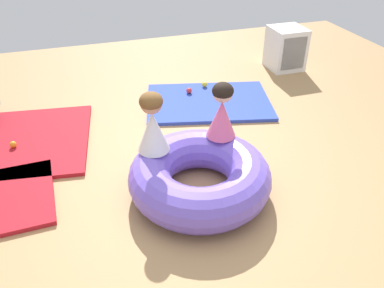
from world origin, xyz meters
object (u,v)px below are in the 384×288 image
inflatable_cushion (200,176)px  play_ball_yellow (205,84)px  play_ball_red (189,91)px  child_in_pink (222,111)px  storage_cube (287,49)px  child_in_white (152,123)px  play_ball_orange (13,144)px

inflatable_cushion → play_ball_yellow: size_ratio=17.69×
play_ball_red → play_ball_yellow: play_ball_red is taller
child_in_pink → storage_cube: bearing=68.0°
play_ball_red → play_ball_yellow: (0.24, 0.11, -0.00)m
child_in_pink → play_ball_yellow: bearing=95.4°
play_ball_yellow → play_ball_red: bearing=-154.6°
play_ball_yellow → storage_cube: (1.29, 0.31, 0.21)m
child_in_white → storage_cube: size_ratio=0.90×
storage_cube → child_in_pink: bearing=-132.1°
play_ball_red → storage_cube: 1.60m
inflatable_cushion → storage_cube: size_ratio=2.05×
child_in_pink → play_ball_orange: bearing=174.3°
inflatable_cushion → play_ball_red: inflatable_cushion is taller
child_in_pink → child_in_white: bearing=-156.8°
inflatable_cushion → play_ball_orange: (-1.49, 1.13, -0.10)m
child_in_white → play_ball_red: bearing=-145.0°
play_ball_orange → storage_cube: storage_cube is taller
child_in_pink → play_ball_yellow: child_in_pink is taller
child_in_white → play_ball_red: 1.75m
child_in_pink → play_ball_orange: 2.03m
play_ball_orange → storage_cube: bearing=16.5°
child_in_pink → play_ball_red: child_in_pink is taller
inflatable_cushion → storage_cube: 2.93m
play_ball_orange → child_in_white: bearing=-36.9°
inflatable_cushion → child_in_white: bearing=142.0°
child_in_pink → storage_cube: 2.55m
storage_cube → play_ball_yellow: bearing=-166.5°
child_in_pink → play_ball_orange: size_ratio=7.68×
storage_cube → play_ball_red: bearing=-164.5°
inflatable_cushion → play_ball_orange: size_ratio=18.20×
inflatable_cushion → storage_cube: (1.98, 2.15, 0.11)m
child_in_white → storage_cube: 3.00m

